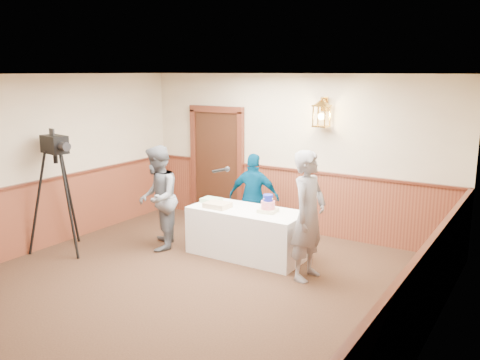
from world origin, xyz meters
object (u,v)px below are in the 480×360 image
(display_table, at_px, (247,233))
(interviewer, at_px, (158,198))
(sheet_cake_yellow, at_px, (217,205))
(tv_camera_rig, at_px, (59,201))
(baker, at_px, (308,216))
(tiered_cake, at_px, (268,205))
(assistant_p, at_px, (254,197))
(sheet_cake_green, at_px, (211,200))

(display_table, xyz_separation_m, interviewer, (-1.39, -0.47, 0.47))
(sheet_cake_yellow, bearing_deg, tv_camera_rig, -149.87)
(interviewer, relative_size, baker, 0.94)
(display_table, height_order, tiered_cake, tiered_cake)
(interviewer, relative_size, assistant_p, 1.13)
(tiered_cake, relative_size, baker, 0.16)
(display_table, bearing_deg, baker, -14.50)
(display_table, distance_m, assistant_p, 0.90)
(interviewer, bearing_deg, sheet_cake_green, 94.34)
(baker, bearing_deg, tv_camera_rig, 109.42)
(display_table, height_order, interviewer, interviewer)
(tiered_cake, height_order, tv_camera_rig, tv_camera_rig)
(sheet_cake_green, distance_m, assistant_p, 0.80)
(baker, distance_m, tv_camera_rig, 3.94)
(display_table, bearing_deg, assistant_p, 112.69)
(assistant_p, distance_m, tv_camera_rig, 3.16)
(display_table, height_order, assistant_p, assistant_p)
(sheet_cake_yellow, bearing_deg, tiered_cake, 12.98)
(baker, distance_m, assistant_p, 1.83)
(sheet_cake_yellow, relative_size, interviewer, 0.23)
(display_table, relative_size, tv_camera_rig, 0.96)
(assistant_p, bearing_deg, interviewer, 34.37)
(tiered_cake, bearing_deg, sheet_cake_green, 178.37)
(tiered_cake, xyz_separation_m, baker, (0.82, -0.34, 0.05))
(sheet_cake_yellow, bearing_deg, interviewer, -161.56)
(tiered_cake, height_order, interviewer, interviewer)
(sheet_cake_yellow, bearing_deg, display_table, 18.62)
(assistant_p, xyz_separation_m, tv_camera_rig, (-2.30, -2.16, 0.10))
(tiered_cake, distance_m, tv_camera_rig, 3.30)
(display_table, relative_size, sheet_cake_green, 6.05)
(sheet_cake_yellow, height_order, tv_camera_rig, tv_camera_rig)
(display_table, xyz_separation_m, tiered_cake, (0.35, 0.03, 0.48))
(baker, xyz_separation_m, tv_camera_rig, (-3.78, -1.11, -0.06))
(display_table, bearing_deg, sheet_cake_green, 174.89)
(sheet_cake_green, relative_size, interviewer, 0.18)
(sheet_cake_yellow, xyz_separation_m, interviewer, (-0.95, -0.32, 0.06))
(sheet_cake_green, bearing_deg, tv_camera_rig, -142.21)
(sheet_cake_yellow, bearing_deg, assistant_p, 81.63)
(tiered_cake, xyz_separation_m, sheet_cake_green, (-1.07, 0.03, -0.07))
(tiered_cake, relative_size, sheet_cake_green, 0.97)
(tiered_cake, relative_size, assistant_p, 0.19)
(tiered_cake, relative_size, tv_camera_rig, 0.15)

